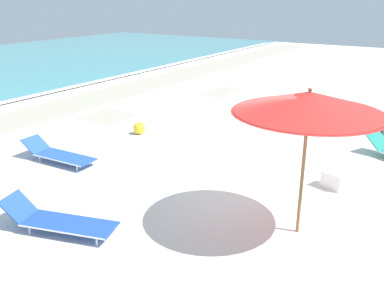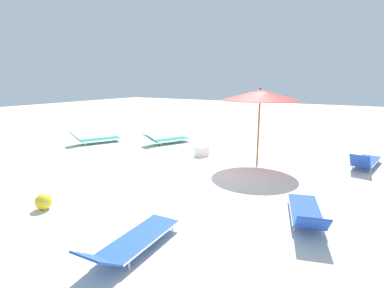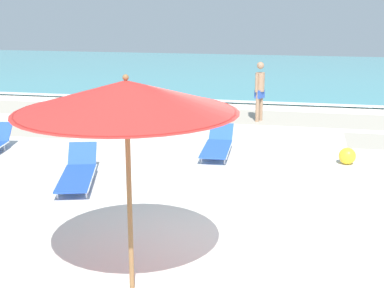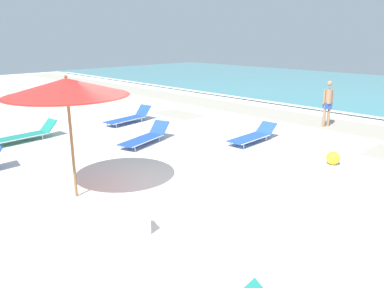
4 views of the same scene
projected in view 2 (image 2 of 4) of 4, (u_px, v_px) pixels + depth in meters
name	position (u px, v px, depth m)	size (l,w,h in m)	color
ground_plane	(214.00, 173.00, 9.74)	(60.00, 60.00, 0.16)	silver
beach_umbrella	(260.00, 95.00, 9.90)	(2.54, 2.54, 2.63)	olive
sun_lounger_beside_umbrella	(167.00, 139.00, 13.74)	(1.47, 2.23, 0.52)	#1E8475
sun_lounger_near_water_left	(306.00, 213.00, 6.15)	(1.17, 2.19, 0.57)	blue
sun_lounger_near_water_right	(132.00, 241.00, 5.07)	(0.71, 2.12, 0.51)	blue
sun_lounger_mid_beach_pair_a	(365.00, 161.00, 10.02)	(0.96, 2.27, 0.63)	blue
sun_lounger_mid_beach_pair_b	(95.00, 139.00, 13.80)	(1.51, 2.25, 0.60)	#1E8475
beach_ball	(43.00, 202.00, 6.77)	(0.37, 0.37, 0.37)	yellow
cooler_box	(202.00, 151.00, 11.51)	(0.48, 0.58, 0.37)	white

